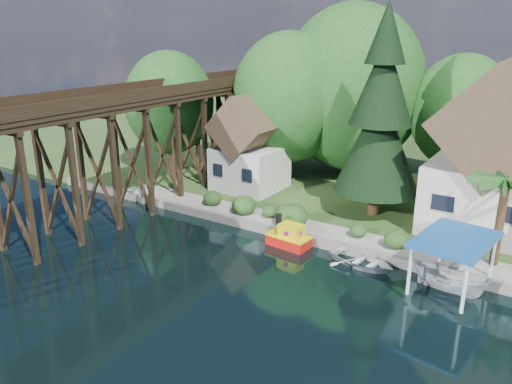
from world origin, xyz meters
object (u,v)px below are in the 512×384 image
conifer (380,117)px  palm_tree (506,185)px  house_left (496,160)px  tugboat (289,237)px  boat_canopy (451,269)px  trestle_bridge (118,145)px  shed (250,149)px  boat_white_a (362,259)px

conifer → palm_tree: size_ratio=2.69×
house_left → tugboat: size_ratio=3.81×
boat_canopy → tugboat: bearing=176.9°
trestle_bridge → conifer: (15.78, 9.06, 2.12)m
trestle_bridge → house_left: (23.00, 10.83, -0.21)m
conifer → palm_tree: bearing=-25.5°
shed → boat_white_a: bearing=-30.2°
boat_white_a → boat_canopy: bearing=-86.1°
tugboat → boat_white_a: size_ratio=0.74×
conifer → trestle_bridge: bearing=-150.1°
house_left → tugboat: 14.21m
shed → palm_tree: (19.36, -4.35, 1.38)m
shed → trestle_bridge: bearing=-118.2°
trestle_bridge → boat_canopy: (22.82, 1.37, -4.01)m
palm_tree → tugboat: (-11.44, -3.07, -4.60)m
trestle_bridge → tugboat: (12.92, 1.90, -4.75)m
conifer → shed: bearing=178.6°
tugboat → boat_white_a: 4.92m
trestle_bridge → palm_tree: size_ratio=8.20×
palm_tree → tugboat: palm_tree is taller
conifer → palm_tree: conifer is taller
house_left → shed: 18.11m
house_left → conifer: conifer is taller
palm_tree → boat_canopy: bearing=-113.1°
trestle_bridge → palm_tree: (24.36, 4.98, -0.15)m
trestle_bridge → boat_white_a: 18.60m
trestle_bridge → tugboat: trestle_bridge is taller
shed → tugboat: size_ratio=2.71×
trestle_bridge → tugboat: size_ratio=15.27×
boat_canopy → shed: bearing=155.9°
tugboat → palm_tree: bearing=15.0°
tugboat → boat_white_a: tugboat is taller
shed → conifer: bearing=-1.4°
house_left → boat_canopy: (-0.18, -9.46, -3.80)m
trestle_bridge → conifer: size_ratio=3.05×
trestle_bridge → house_left: house_left is taller
palm_tree → trestle_bridge: bearing=-168.5°
trestle_bridge → palm_tree: bearing=11.5°
trestle_bridge → shed: size_ratio=5.63×
boat_white_a → boat_canopy: (4.98, -0.48, 0.93)m
house_left → boat_white_a: 11.39m
house_left → conifer: (-7.22, -1.76, 2.33)m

